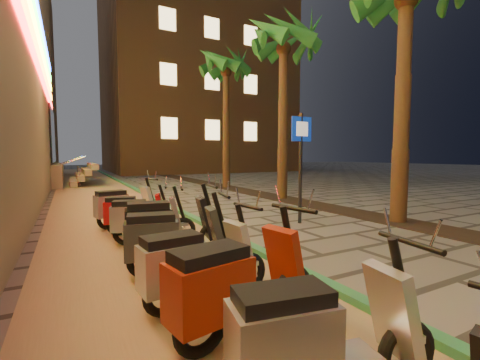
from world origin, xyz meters
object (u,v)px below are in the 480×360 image
scooter_8 (133,213)px  scooter_7 (143,219)px  scooter_9 (122,206)px  scooter_4 (193,266)px  scooter_3 (233,287)px  scooter_6 (165,226)px  scooter_2 (316,339)px  pedestrian_sign (301,153)px  scooter_5 (170,241)px

scooter_8 → scooter_7: bearing=-69.6°
scooter_9 → scooter_4: bearing=-101.5°
scooter_3 → scooter_9: (-0.18, 5.34, -0.02)m
scooter_6 → scooter_2: bearing=-80.9°
pedestrian_sign → scooter_6: pedestrian_sign is taller
pedestrian_sign → scooter_8: pedestrian_sign is taller
pedestrian_sign → scooter_9: pedestrian_sign is taller
scooter_2 → scooter_3: size_ratio=0.94×
pedestrian_sign → scooter_3: bearing=-136.6°
scooter_2 → scooter_3: 0.95m
scooter_5 → scooter_2: bearing=-75.1°
scooter_8 → scooter_6: bearing=-66.2°
scooter_3 → scooter_4: size_ratio=1.06×
scooter_2 → scooter_3: scooter_3 is taller
scooter_4 → scooter_5: 1.04m
scooter_6 → scooter_4: bearing=-87.4°
scooter_3 → scooter_9: scooter_3 is taller
pedestrian_sign → scooter_9: bearing=156.8°
scooter_5 → scooter_3: bearing=-77.1°
scooter_7 → scooter_2: bearing=-72.2°
scooter_4 → scooter_8: scooter_4 is taller
scooter_2 → scooter_9: (-0.31, 6.28, 0.01)m
scooter_2 → scooter_6: size_ratio=0.92×
scooter_4 → scooter_2: bearing=-89.0°
pedestrian_sign → scooter_4: (-3.88, -2.98, -1.26)m
scooter_6 → scooter_7: 0.98m
scooter_7 → scooter_9: (-0.13, 1.69, 0.02)m
scooter_6 → scooter_8: bearing=105.8°
scooter_7 → scooter_9: scooter_9 is taller
scooter_3 → scooter_6: (0.11, 2.69, 0.01)m
scooter_7 → scooter_8: size_ratio=1.04×
scooter_9 → scooter_5: bearing=-100.4°
scooter_3 → scooter_5: (-0.05, 1.82, -0.01)m
scooter_6 → scooter_8: 1.80m
scooter_2 → scooter_3: bearing=107.9°
scooter_3 → scooter_4: scooter_3 is taller
pedestrian_sign → scooter_3: size_ratio=1.59×
scooter_3 → scooter_5: 1.82m
pedestrian_sign → scooter_2: (-3.65, -4.70, -1.26)m
scooter_5 → pedestrian_sign: bearing=38.2°
scooter_3 → scooter_5: bearing=81.0°
scooter_5 → scooter_6: bearing=90.6°
scooter_7 → scooter_4: bearing=-75.4°
scooter_2 → scooter_3: (-0.12, 0.94, 0.03)m
scooter_3 → scooter_5: size_ratio=1.02×
scooter_3 → scooter_9: size_ratio=1.04×
scooter_7 → scooter_9: 1.69m
scooter_5 → scooter_8: scooter_5 is taller
pedestrian_sign → scooter_5: bearing=-154.6°
scooter_6 → scooter_8: (-0.21, 1.79, -0.06)m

